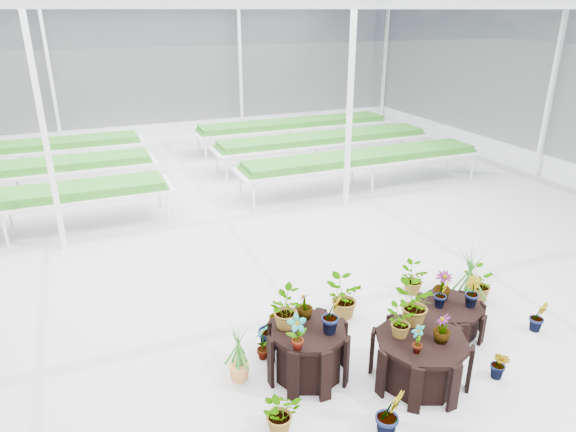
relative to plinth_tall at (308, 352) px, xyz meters
name	(u,v)px	position (x,y,z in m)	size (l,w,h in m)	color
ground_plane	(293,326)	(0.25, 1.05, -0.33)	(24.00, 24.00, 0.00)	gray
greenhouse_shell	(294,175)	(0.25, 1.05, 1.92)	(18.00, 24.00, 4.50)	white
steel_frame	(294,175)	(0.25, 1.05, 1.92)	(18.00, 24.00, 4.50)	silver
nursery_benches	(186,166)	(0.25, 8.25, 0.09)	(16.00, 7.00, 0.84)	silver
plinth_tall	(308,352)	(0.00, 0.00, 0.00)	(0.97, 0.97, 0.66)	black
plinth_mid	(420,360)	(1.20, -0.60, -0.03)	(1.14, 1.14, 0.60)	black
plinth_low	(449,318)	(2.20, 0.10, -0.12)	(0.93, 0.93, 0.42)	black
nursery_plants	(380,311)	(1.15, 0.24, 0.17)	(4.52, 2.82, 1.27)	#2A6C1F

